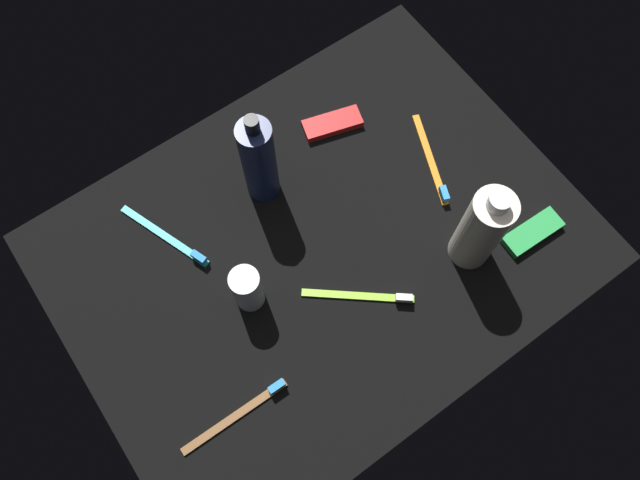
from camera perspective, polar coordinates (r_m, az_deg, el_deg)
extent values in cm
cube|color=black|center=(102.49, 0.00, -0.73)|extent=(84.00, 64.00, 1.20)
cylinder|color=#161E45|center=(98.40, -5.65, 7.22)|extent=(5.51, 5.51, 18.63)
cylinder|color=black|center=(89.18, -6.30, 10.49)|extent=(2.20, 2.20, 2.80)
cylinder|color=silver|center=(96.50, 14.64, 0.91)|extent=(6.64, 6.64, 17.87)
cylinder|color=silver|center=(87.62, 16.18, 3.38)|extent=(3.20, 3.20, 2.20)
cylinder|color=silver|center=(95.12, -6.73, -4.49)|extent=(4.68, 4.68, 9.84)
cube|color=orange|center=(110.01, 10.13, 7.44)|extent=(7.88, 17.13, 0.90)
cube|color=#338CCC|center=(106.14, 11.39, 4.22)|extent=(2.00, 2.82, 1.20)
cube|color=#8CD133|center=(98.93, 3.35, -5.25)|extent=(14.75, 12.25, 0.90)
cube|color=white|center=(98.52, 7.75, -5.32)|extent=(2.71, 2.49, 1.20)
cube|color=brown|center=(96.21, -7.87, -15.82)|extent=(18.02, 1.49, 0.90)
cube|color=#338CCC|center=(95.03, -4.02, -13.32)|extent=(2.62, 1.14, 1.20)
cube|color=teal|center=(105.37, -14.18, 0.42)|extent=(7.48, 17.26, 0.90)
cube|color=#338CCC|center=(101.61, -11.12, -1.56)|extent=(1.95, 2.82, 1.20)
cube|color=green|center=(107.91, 19.00, 0.67)|extent=(10.54, 4.38, 1.50)
cube|color=red|center=(111.50, 1.15, 10.68)|extent=(11.10, 6.73, 1.50)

